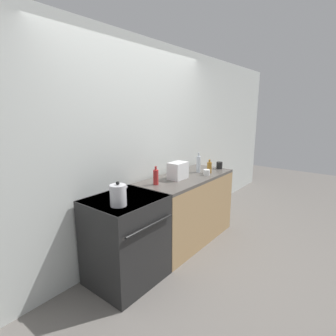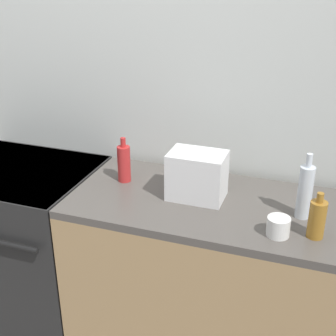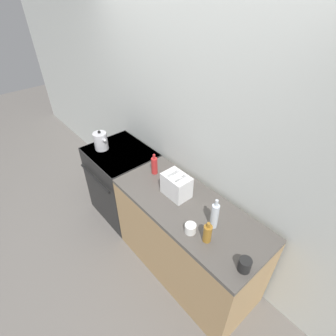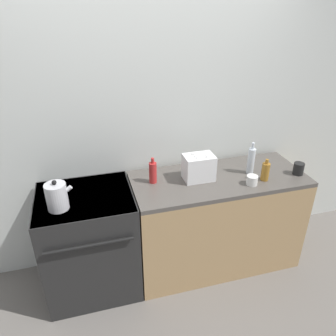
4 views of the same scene
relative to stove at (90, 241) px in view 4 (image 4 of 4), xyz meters
The scene contains 11 objects.
ground_plane 0.82m from the stove, 28.28° to the right, with size 12.00×12.00×0.00m, color slate.
wall_back 1.09m from the stove, 32.30° to the left, with size 8.00×0.05×2.60m.
stove is the anchor object (origin of this frame).
counter_block 1.12m from the stove, ahead, with size 1.47×0.63×0.91m.
kettle 0.58m from the stove, 146.98° to the right, with size 0.19×0.15×0.23m.
toaster 1.08m from the stove, ahead, with size 0.25×0.17×0.21m.
bottle_amber 1.55m from the stove, ahead, with size 0.07×0.07×0.19m.
bottle_clear 1.50m from the stove, ahead, with size 0.06×0.06×0.28m.
bottle_red 0.78m from the stove, ahead, with size 0.06×0.06×0.22m.
cup_white 1.42m from the stove, ahead, with size 0.09×0.09×0.08m.
cup_black 1.85m from the stove, ahead, with size 0.09×0.09×0.10m.
Camera 4 is at (-0.54, -1.88, 2.27)m, focal length 35.00 mm.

